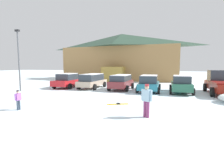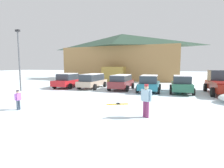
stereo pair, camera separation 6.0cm
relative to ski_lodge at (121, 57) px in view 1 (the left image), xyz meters
name	(u,v)px [view 1 (the left image)]	position (x,y,z in m)	size (l,w,h in m)	color
ground	(41,129)	(3.92, -26.23, -4.26)	(160.00, 160.00, 0.00)	white
ski_lodge	(121,57)	(0.00, 0.00, 0.00)	(20.95, 10.05, 8.40)	#A07847
parked_red_sedan	(68,80)	(-2.66, -13.93, -3.42)	(2.37, 4.87, 1.68)	red
parked_beige_suv	(92,80)	(0.34, -13.65, -3.37)	(2.16, 4.60, 1.65)	tan
parked_maroon_van	(121,82)	(3.85, -13.82, -3.39)	(2.16, 4.16, 1.61)	maroon
parked_teal_hatchback	(149,83)	(6.85, -14.19, -3.43)	(2.27, 4.64, 1.65)	#206E84
parked_green_coupe	(181,84)	(9.84, -14.22, -3.42)	(2.13, 4.10, 1.67)	#266249
pickup_truck	(222,83)	(13.30, -13.70, -3.26)	(2.49, 5.59, 2.15)	maroon
skier_child_in_purple_jacket	(18,99)	(0.53, -24.12, -3.60)	(0.19, 0.43, 1.16)	#313E4D
skier_adult_in_blue_parka	(147,99)	(7.78, -23.21, -3.32)	(0.57, 0.39, 1.67)	#7F3361
pair_of_skis	(118,104)	(5.58, -20.85, -4.24)	(1.43, 0.93, 0.08)	yellow
lamp_post	(19,57)	(-5.64, -18.08, -0.85)	(0.44, 0.24, 6.12)	#515459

